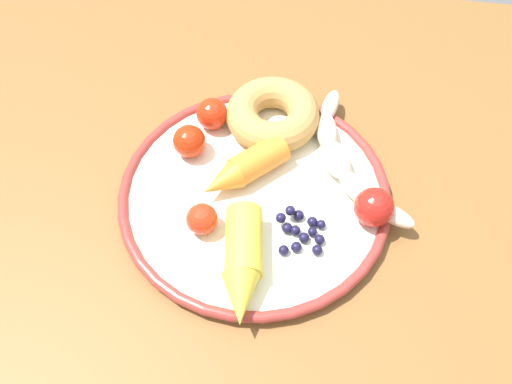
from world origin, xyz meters
TOP-DOWN VIEW (x-y plane):
  - ground_plane at (0.00, 0.00)m, footprint 6.00×6.00m
  - dining_table at (0.00, 0.00)m, footprint 0.98×0.79m
  - plate at (0.00, -0.02)m, footprint 0.31×0.31m
  - banana at (0.10, 0.04)m, footprint 0.12×0.20m
  - carrot_orange at (-0.01, 0.00)m, footprint 0.10×0.10m
  - carrot_yellow at (0.00, -0.12)m, footprint 0.06×0.13m
  - donut at (0.01, 0.09)m, footprint 0.14×0.14m
  - blueberry_pile at (0.06, -0.06)m, footprint 0.05×0.06m
  - tomato_near at (-0.05, -0.07)m, footprint 0.03×0.03m
  - tomato_mid at (-0.08, 0.03)m, footprint 0.04×0.04m
  - tomato_far at (-0.07, 0.08)m, footprint 0.04×0.04m
  - tomato_extra at (0.13, -0.03)m, footprint 0.04×0.04m

SIDE VIEW (x-z plane):
  - ground_plane at x=0.00m, z-range 0.00..0.00m
  - dining_table at x=0.00m, z-range 0.26..0.96m
  - plate at x=0.00m, z-range 0.70..0.72m
  - blueberry_pile at x=0.06m, z-range 0.71..0.73m
  - banana at x=0.10m, z-range 0.71..0.74m
  - tomato_near at x=-0.05m, z-range 0.71..0.75m
  - carrot_orange at x=-0.01m, z-range 0.71..0.75m
  - tomato_far at x=-0.07m, z-range 0.71..0.75m
  - donut at x=0.01m, z-range 0.71..0.75m
  - tomato_mid at x=-0.08m, z-range 0.71..0.75m
  - carrot_yellow at x=0.00m, z-range 0.71..0.75m
  - tomato_extra at x=0.13m, z-range 0.71..0.76m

